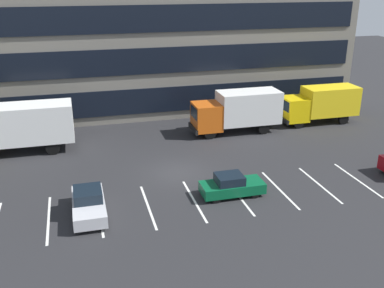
{
  "coord_description": "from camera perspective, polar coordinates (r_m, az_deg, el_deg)",
  "views": [
    {
      "loc": [
        -6.31,
        -27.22,
        12.72
      ],
      "look_at": [
        1.4,
        1.47,
        1.4
      ],
      "focal_mm": 41.71,
      "sensor_mm": 36.0,
      "label": 1
    }
  ],
  "objects": [
    {
      "name": "box_truck_yellow",
      "position": [
        35.81,
        -20.94,
        2.15
      ],
      "size": [
        7.96,
        2.64,
        3.69
      ],
      "color": "yellow",
      "rests_on": "ground_plane"
    },
    {
      "name": "office_building",
      "position": [
        45.76,
        -7.36,
        16.03
      ],
      "size": [
        41.65,
        12.56,
        18.0
      ],
      "color": "slate",
      "rests_on": "ground_plane"
    },
    {
      "name": "lot_markings",
      "position": [
        27.0,
        0.28,
        -7.24
      ],
      "size": [
        22.54,
        5.4,
        0.01
      ],
      "color": "silver",
      "rests_on": "ground_plane"
    },
    {
      "name": "sedan_silver",
      "position": [
        25.84,
        -13.08,
        -7.42
      ],
      "size": [
        1.77,
        4.22,
        1.51
      ],
      "color": "silver",
      "rests_on": "ground_plane"
    },
    {
      "name": "sedan_forest",
      "position": [
        27.43,
        5.08,
        -5.32
      ],
      "size": [
        3.87,
        1.62,
        1.39
      ],
      "color": "#0C5933",
      "rests_on": "ground_plane"
    },
    {
      "name": "box_truck_yellow_all",
      "position": [
        42.06,
        16.15,
        5.05
      ],
      "size": [
        7.1,
        2.35,
        3.29
      ],
      "color": "yellow",
      "rests_on": "ground_plane"
    },
    {
      "name": "box_truck_orange",
      "position": [
        38.07,
        5.88,
        4.37
      ],
      "size": [
        7.61,
        2.52,
        3.53
      ],
      "color": "#D85914",
      "rests_on": "ground_plane"
    },
    {
      "name": "ground_plane",
      "position": [
        30.7,
        -1.82,
        -3.63
      ],
      "size": [
        120.0,
        120.0,
        0.0
      ],
      "primitive_type": "plane",
      "color": "#262628"
    }
  ]
}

